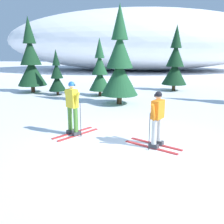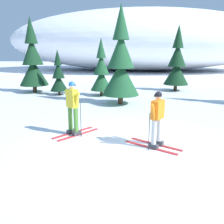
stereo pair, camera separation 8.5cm
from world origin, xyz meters
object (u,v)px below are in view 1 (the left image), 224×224
(pine_tree_center_right, at_px, (120,64))
(pine_tree_right, at_px, (175,64))
(pine_tree_left, at_px, (57,76))
(skier_orange_jacket, at_px, (157,119))
(skier_yellow_jacket, at_px, (73,108))
(pine_tree_far_left, at_px, (31,62))
(pine_tree_center_left, at_px, (100,72))

(pine_tree_center_right, height_order, pine_tree_right, pine_tree_center_right)
(pine_tree_left, bearing_deg, skier_orange_jacket, -55.54)
(skier_yellow_jacket, relative_size, pine_tree_left, 0.63)
(pine_tree_far_left, bearing_deg, skier_yellow_jacket, -59.01)
(skier_orange_jacket, bearing_deg, pine_tree_center_right, 104.28)
(skier_yellow_jacket, relative_size, pine_tree_center_left, 0.51)
(skier_yellow_jacket, bearing_deg, pine_tree_right, 64.57)
(skier_yellow_jacket, bearing_deg, pine_tree_far_left, 120.99)
(skier_orange_jacket, relative_size, pine_tree_center_right, 0.33)
(skier_orange_jacket, xyz_separation_m, pine_tree_far_left, (-7.80, 9.23, 1.23))
(skier_orange_jacket, relative_size, pine_tree_left, 0.58)
(skier_yellow_jacket, bearing_deg, skier_orange_jacket, -16.54)
(skier_orange_jacket, relative_size, pine_tree_right, 0.37)
(pine_tree_left, distance_m, pine_tree_center_left, 2.83)
(skier_orange_jacket, bearing_deg, pine_tree_left, 124.46)
(pine_tree_far_left, bearing_deg, skier_orange_jacket, -49.80)
(pine_tree_center_left, bearing_deg, pine_tree_left, -179.69)
(pine_tree_right, bearing_deg, skier_yellow_jacket, -115.43)
(pine_tree_center_right, bearing_deg, skier_orange_jacket, -75.72)
(skier_yellow_jacket, height_order, pine_tree_center_left, pine_tree_center_left)
(pine_tree_left, xyz_separation_m, pine_tree_center_left, (2.82, 0.02, 0.30))
(pine_tree_left, relative_size, pine_tree_center_right, 0.57)
(pine_tree_center_left, xyz_separation_m, pine_tree_right, (5.06, 2.63, 0.41))
(skier_yellow_jacket, height_order, pine_tree_center_right, pine_tree_center_right)
(pine_tree_center_left, distance_m, pine_tree_center_right, 2.87)
(pine_tree_left, bearing_deg, skier_yellow_jacket, -68.32)
(pine_tree_far_left, xyz_separation_m, pine_tree_center_right, (6.27, -3.23, 0.04))
(pine_tree_right, bearing_deg, pine_tree_center_left, -152.51)
(pine_tree_far_left, height_order, pine_tree_center_right, pine_tree_center_right)
(pine_tree_center_right, bearing_deg, pine_tree_center_left, 120.45)
(pine_tree_far_left, relative_size, pine_tree_right, 1.09)
(skier_orange_jacket, bearing_deg, pine_tree_center_left, 109.30)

